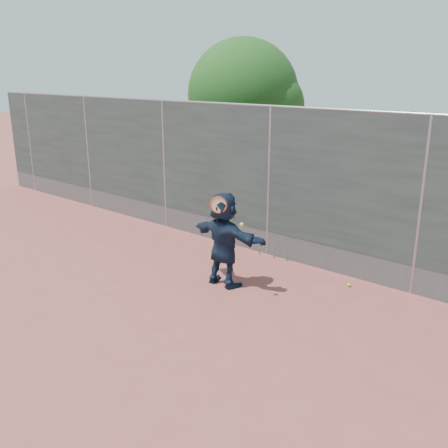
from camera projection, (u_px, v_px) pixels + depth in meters
The scene contains 7 objects.
ground at pixel (138, 314), 7.81m from camera, with size 80.00×80.00×0.00m, color #9E4C42.
player at pixel (224, 239), 8.65m from camera, with size 1.56×0.50×1.68m, color #15243A.
ball_ground at pixel (349, 285), 8.78m from camera, with size 0.07×0.07×0.07m, color #B8D830.
fence at pixel (269, 179), 9.91m from camera, with size 20.00×0.06×3.03m.
swing_action at pixel (221, 208), 8.26m from camera, with size 0.71×0.18×0.51m.
tree_left at pixel (249, 98), 13.49m from camera, with size 3.15×3.00×4.53m.
weed_clump at pixel (276, 252), 10.07m from camera, with size 0.68×0.07×0.30m.
Camera 1 is at (5.55, -4.55, 3.64)m, focal length 40.00 mm.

